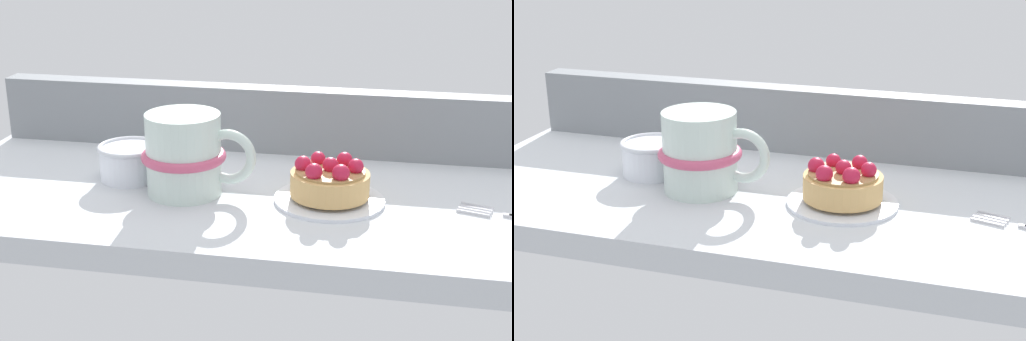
% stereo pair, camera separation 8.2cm
% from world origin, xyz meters
% --- Properties ---
extents(ground_plane, '(0.89, 0.34, 0.03)m').
position_xyz_m(ground_plane, '(0.00, 0.00, -0.01)').
color(ground_plane, silver).
extents(window_rail_back, '(0.87, 0.03, 0.09)m').
position_xyz_m(window_rail_back, '(0.00, 0.15, 0.04)').
color(window_rail_back, gray).
rests_on(window_rail_back, ground_plane).
extents(dessert_plate, '(0.12, 0.12, 0.01)m').
position_xyz_m(dessert_plate, '(0.03, -0.01, 0.00)').
color(dessert_plate, silver).
rests_on(dessert_plate, ground_plane).
extents(raspberry_tart, '(0.09, 0.09, 0.04)m').
position_xyz_m(raspberry_tart, '(0.03, -0.02, 0.03)').
color(raspberry_tart, tan).
rests_on(raspberry_tart, dessert_plate).
extents(coffee_mug, '(0.13, 0.10, 0.09)m').
position_xyz_m(coffee_mug, '(-0.13, -0.02, 0.05)').
color(coffee_mug, silver).
rests_on(coffee_mug, ground_plane).
extents(sugar_bowl, '(0.08, 0.08, 0.04)m').
position_xyz_m(sugar_bowl, '(-0.21, 0.01, 0.02)').
color(sugar_bowl, silver).
rests_on(sugar_bowl, ground_plane).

